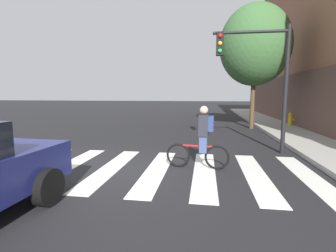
{
  "coord_description": "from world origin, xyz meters",
  "views": [
    {
      "loc": [
        2.45,
        -6.23,
        2.01
      ],
      "look_at": [
        1.09,
        2.8,
        0.81
      ],
      "focal_mm": 26.47,
      "sensor_mm": 36.0,
      "label": 1
    }
  ],
  "objects_px": {
    "fire_hydrant": "(290,119)",
    "street_tree_near": "(255,45)",
    "cyclist": "(202,138)",
    "traffic_light_near": "(260,68)"
  },
  "relations": [
    {
      "from": "traffic_light_near",
      "to": "street_tree_near",
      "type": "distance_m",
      "value": 6.37
    },
    {
      "from": "cyclist",
      "to": "street_tree_near",
      "type": "bearing_deg",
      "value": 71.58
    },
    {
      "from": "fire_hydrant",
      "to": "street_tree_near",
      "type": "relative_size",
      "value": 0.11
    },
    {
      "from": "traffic_light_near",
      "to": "fire_hydrant",
      "type": "relative_size",
      "value": 5.38
    },
    {
      "from": "traffic_light_near",
      "to": "fire_hydrant",
      "type": "xyz_separation_m",
      "value": [
        3.13,
        6.51,
        -2.33
      ]
    },
    {
      "from": "cyclist",
      "to": "traffic_light_near",
      "type": "relative_size",
      "value": 0.41
    },
    {
      "from": "traffic_light_near",
      "to": "fire_hydrant",
      "type": "height_order",
      "value": "traffic_light_near"
    },
    {
      "from": "fire_hydrant",
      "to": "street_tree_near",
      "type": "distance_m",
      "value": 4.71
    },
    {
      "from": "cyclist",
      "to": "street_tree_near",
      "type": "xyz_separation_m",
      "value": [
        2.72,
        8.18,
        3.81
      ]
    },
    {
      "from": "street_tree_near",
      "to": "cyclist",
      "type": "bearing_deg",
      "value": -108.42
    }
  ]
}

